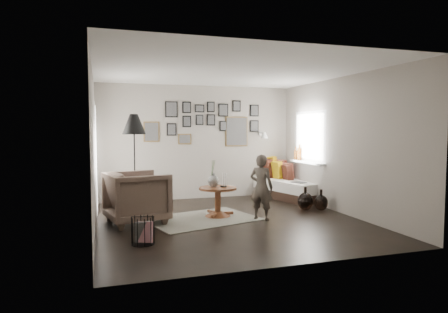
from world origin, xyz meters
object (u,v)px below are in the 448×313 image
object	(u,v)px
armchair	(137,197)
demijohn_large	(305,201)
daybed	(286,185)
magazine_basket	(143,231)
demijohn_small	(321,203)
pedestal_table	(218,203)
vase	(213,179)
floor_lamp	(134,128)
child	(261,187)

from	to	relation	value
armchair	demijohn_large	world-z (taller)	armchair
daybed	armchair	distance (m)	3.89
daybed	magazine_basket	bearing A→B (deg)	-157.40
daybed	demijohn_small	world-z (taller)	daybed
pedestal_table	demijohn_large	bearing A→B (deg)	0.88
vase	floor_lamp	bearing A→B (deg)	153.03
vase	armchair	distance (m)	1.41
demijohn_large	pedestal_table	bearing A→B (deg)	-179.12
pedestal_table	demijohn_large	xyz separation A→B (m)	(1.82, 0.03, -0.07)
armchair	demijohn_small	xyz separation A→B (m)	(3.56, -0.03, -0.29)
pedestal_table	magazine_basket	world-z (taller)	pedestal_table
demijohn_small	floor_lamp	bearing A→B (deg)	167.26
vase	child	distance (m)	0.90
vase	demijohn_large	world-z (taller)	vase
magazine_basket	child	xyz separation A→B (m)	(2.16, 0.89, 0.39)
floor_lamp	magazine_basket	distance (m)	2.53
vase	floor_lamp	size ratio (longest dim) A/B	0.26
child	demijohn_large	bearing A→B (deg)	-112.40
pedestal_table	floor_lamp	distance (m)	2.11
armchair	daybed	bearing A→B (deg)	-79.38
child	demijohn_small	bearing A→B (deg)	-121.05
vase	armchair	size ratio (longest dim) A/B	0.51
vase	daybed	distance (m)	2.66
pedestal_table	magazine_basket	size ratio (longest dim) A/B	1.79
floor_lamp	demijohn_small	distance (m)	3.91
magazine_basket	demijohn_small	xyz separation A→B (m)	(3.60, 1.28, -0.03)
child	vase	bearing A→B (deg)	9.42
pedestal_table	demijohn_small	world-z (taller)	pedestal_table
pedestal_table	armchair	bearing A→B (deg)	-177.75
demijohn_large	demijohn_small	xyz separation A→B (m)	(0.28, -0.12, -0.02)
pedestal_table	demijohn_large	distance (m)	1.82
floor_lamp	vase	bearing A→B (deg)	-26.97
armchair	vase	bearing A→B (deg)	-99.49
daybed	demijohn_large	size ratio (longest dim) A/B	4.47
daybed	child	xyz separation A→B (m)	(-1.45, -1.96, 0.28)
magazine_basket	daybed	bearing A→B (deg)	38.33
pedestal_table	floor_lamp	bearing A→B (deg)	153.69
demijohn_small	magazine_basket	bearing A→B (deg)	-160.47
armchair	demijohn_large	size ratio (longest dim) A/B	2.11
vase	child	world-z (taller)	child
daybed	floor_lamp	size ratio (longest dim) A/B	1.10
daybed	demijohn_small	xyz separation A→B (m)	(-0.00, -1.57, -0.14)
floor_lamp	demijohn_small	bearing A→B (deg)	-12.74
demijohn_large	child	distance (m)	1.33
magazine_basket	demijohn_large	bearing A→B (deg)	22.85
armchair	magazine_basket	xyz separation A→B (m)	(-0.04, -1.31, -0.25)
demijohn_large	daybed	bearing A→B (deg)	78.83
daybed	child	size ratio (longest dim) A/B	1.77
armchair	floor_lamp	distance (m)	1.41
magazine_basket	demijohn_small	world-z (taller)	demijohn_small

